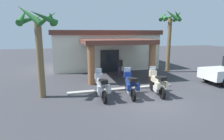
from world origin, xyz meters
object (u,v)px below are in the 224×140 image
at_px(motorcycle_silver, 101,87).
at_px(pedestrian, 120,65).
at_px(motel_building, 103,48).
at_px(palm_tree_near_portico, 170,28).
at_px(palm_tree_roadside, 39,33).
at_px(motorcycle_blue, 130,85).
at_px(motorcycle_cream, 157,84).

bearing_deg(motorcycle_silver, pedestrian, -27.79).
relative_size(motel_building, palm_tree_near_portico, 2.01).
bearing_deg(palm_tree_near_portico, motel_building, 137.21).
distance_m(motel_building, palm_tree_roadside, 11.02).
bearing_deg(motorcycle_blue, palm_tree_near_portico, -38.53).
bearing_deg(motorcycle_blue, pedestrian, -3.70).
bearing_deg(motorcycle_cream, motorcycle_blue, 92.68).
distance_m(motorcycle_cream, palm_tree_near_portico, 8.13).
height_order(motel_building, motorcycle_silver, motel_building).
relative_size(pedestrian, palm_tree_near_portico, 0.29).
bearing_deg(pedestrian, palm_tree_near_portico, 95.28).
xyz_separation_m(motel_building, motorcycle_silver, (-2.65, -10.41, -1.32)).
bearing_deg(motorcycle_blue, palm_tree_roadside, 83.11).
bearing_deg(palm_tree_roadside, motorcycle_blue, -15.29).
height_order(motorcycle_blue, palm_tree_near_portico, palm_tree_near_portico).
bearing_deg(motorcycle_cream, motorcycle_silver, 92.93).
bearing_deg(palm_tree_roadside, motorcycle_silver, -20.89).
xyz_separation_m(pedestrian, palm_tree_near_portico, (5.00, 0.45, 3.22)).
xyz_separation_m(palm_tree_near_portico, palm_tree_roadside, (-11.05, -4.39, -0.49)).
distance_m(palm_tree_near_portico, palm_tree_roadside, 11.90).
bearing_deg(motorcycle_cream, palm_tree_roadside, 84.53).
xyz_separation_m(motorcycle_silver, motorcycle_cream, (3.40, -0.25, 0.00)).
xyz_separation_m(pedestrian, palm_tree_roadside, (-6.05, -3.94, 2.73)).
relative_size(motel_building, motorcycle_cream, 5.29).
height_order(motel_building, palm_tree_near_portico, palm_tree_near_portico).
height_order(palm_tree_near_portico, palm_tree_roadside, palm_tree_near_portico).
height_order(motorcycle_silver, pedestrian, pedestrian).
bearing_deg(pedestrian, motorcycle_blue, -11.95).
distance_m(pedestrian, palm_tree_near_portico, 5.96).
distance_m(motorcycle_blue, palm_tree_roadside, 5.91).
bearing_deg(motel_building, motorcycle_cream, -83.77).
distance_m(motorcycle_blue, motorcycle_cream, 1.71).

